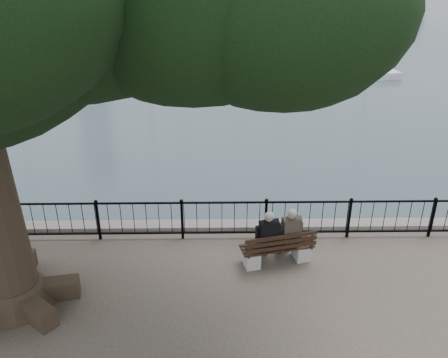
{
  "coord_description": "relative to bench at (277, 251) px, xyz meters",
  "views": [
    {
      "loc": [
        -0.15,
        -7.71,
        6.72
      ],
      "look_at": [
        0.0,
        2.5,
        1.6
      ],
      "focal_mm": 40.0,
      "sensor_mm": 36.0,
      "label": 1
    }
  ],
  "objects": [
    {
      "name": "person_left",
      "position": [
        -0.26,
        0.04,
        0.33
      ],
      "size": [
        0.49,
        0.73,
        1.36
      ],
      "color": "black",
      "rests_on": "ground"
    },
    {
      "name": "sailboat_a",
      "position": [
        -12.1,
        16.96,
        -1.0
      ],
      "size": [
        2.82,
        6.32,
        10.55
      ],
      "color": "silver",
      "rests_on": "ground"
    },
    {
      "name": "sailboat_g",
      "position": [
        7.61,
        31.65,
        -1.0
      ],
      "size": [
        2.21,
        4.9,
        9.46
      ],
      "color": "silver",
      "rests_on": "ground"
    },
    {
      "name": "person_right",
      "position": [
        0.25,
        0.15,
        0.33
      ],
      "size": [
        0.49,
        0.73,
        1.36
      ],
      "color": "#2C2621",
      "rests_on": "ground"
    },
    {
      "name": "sailboat_e",
      "position": [
        -15.67,
        27.83,
        -0.98
      ],
      "size": [
        2.26,
        5.26,
        10.4
      ],
      "color": "silver",
      "rests_on": "ground"
    },
    {
      "name": "sailboat_h",
      "position": [
        -4.69,
        39.81,
        -0.89
      ],
      "size": [
        3.21,
        6.36,
        14.97
      ],
      "color": "silver",
      "rests_on": "ground"
    },
    {
      "name": "sailboat_c",
      "position": [
        2.8,
        20.7,
        -0.99
      ],
      "size": [
        3.85,
        5.94,
        10.71
      ],
      "color": "silver",
      "rests_on": "ground"
    },
    {
      "name": "sailboat_d",
      "position": [
        7.93,
        21.17,
        -1.0
      ],
      "size": [
        2.68,
        5.43,
        9.91
      ],
      "color": "silver",
      "rests_on": "ground"
    },
    {
      "name": "bench",
      "position": [
        0.0,
        0.0,
        0.0
      ],
      "size": [
        1.7,
        0.84,
        0.86
      ],
      "color": "gray",
      "rests_on": "ground"
    },
    {
      "name": "sailboat_f",
      "position": [
        0.81,
        32.24,
        -0.99
      ],
      "size": [
        1.97,
        5.25,
        10.06
      ],
      "color": "silver",
      "rests_on": "ground"
    },
    {
      "name": "harbor",
      "position": [
        -1.18,
        1.53,
        -0.8
      ],
      "size": [
        260.0,
        260.0,
        1.2
      ],
      "color": "slate",
      "rests_on": "ground"
    },
    {
      "name": "sailboat_b",
      "position": [
        -5.28,
        19.75,
        -0.94
      ],
      "size": [
        3.33,
        5.71,
        12.39
      ],
      "color": "silver",
      "rests_on": "ground"
    },
    {
      "name": "railing",
      "position": [
        -1.18,
        1.03,
        0.26
      ],
      "size": [
        22.06,
        0.06,
        1.0
      ],
      "color": "black",
      "rests_on": "ground"
    }
  ]
}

